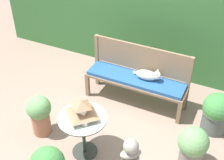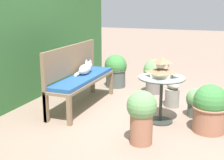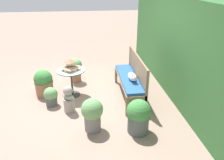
{
  "view_description": "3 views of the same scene",
  "coord_description": "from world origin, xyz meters",
  "views": [
    {
      "loc": [
        1.53,
        -2.9,
        3.45
      ],
      "look_at": [
        -0.15,
        0.61,
        0.59
      ],
      "focal_mm": 50.0,
      "sensor_mm": 36.0,
      "label": 1
    },
    {
      "loc": [
        -4.26,
        -1.22,
        1.67
      ],
      "look_at": [
        0.08,
        0.43,
        0.5
      ],
      "focal_mm": 50.0,
      "sensor_mm": 36.0,
      "label": 2
    },
    {
      "loc": [
        4.63,
        -0.02,
        2.59
      ],
      "look_at": [
        0.17,
        0.55,
        0.47
      ],
      "focal_mm": 35.0,
      "sensor_mm": 36.0,
      "label": 3
    }
  ],
  "objects": [
    {
      "name": "potted_plant_path_edge",
      "position": [
        -0.88,
        -0.31,
        0.37
      ],
      "size": [
        0.36,
        0.36,
        0.66
      ],
      "color": "#9E664C",
      "rests_on": "ground"
    },
    {
      "name": "cat",
      "position": [
        0.3,
        0.99,
        0.59
      ],
      "size": [
        0.48,
        0.18,
        0.22
      ],
      "rotation": [
        0.0,
        0.0,
        0.07
      ],
      "color": "silver",
      "rests_on": "garden_bench"
    },
    {
      "name": "garden_bust",
      "position": [
        0.61,
        -0.42,
        0.28
      ],
      "size": [
        0.32,
        0.31,
        0.59
      ],
      "rotation": [
        0.0,
        0.0,
        0.72
      ],
      "color": "gray",
      "rests_on": "ground"
    },
    {
      "name": "potted_plant_table_far",
      "position": [
        0.3,
        -0.83,
        0.22
      ],
      "size": [
        0.31,
        0.31,
        0.43
      ],
      "color": "#4C5651",
      "rests_on": "ground"
    },
    {
      "name": "garden_bench",
      "position": [
        0.11,
        0.95,
        0.43
      ],
      "size": [
        1.67,
        0.43,
        0.5
      ],
      "color": "#7F664C",
      "rests_on": "ground"
    },
    {
      "name": "bench_backrest",
      "position": [
        0.11,
        1.14,
        0.72
      ],
      "size": [
        1.67,
        0.06,
        1.0
      ],
      "color": "#7F664C",
      "rests_on": "ground"
    },
    {
      "name": "ground",
      "position": [
        0.0,
        0.0,
        0.0
      ],
      "size": [
        30.0,
        30.0,
        0.0
      ],
      "primitive_type": "plane",
      "color": "gray"
    },
    {
      "name": "pagoda_birdhouse",
      "position": [
        -0.1,
        -0.38,
        0.78
      ],
      "size": [
        0.36,
        0.36,
        0.28
      ],
      "color": "beige",
      "rests_on": "patio_table"
    },
    {
      "name": "potted_plant_bench_left",
      "position": [
        1.45,
        0.87,
        0.34
      ],
      "size": [
        0.44,
        0.44,
        0.65
      ],
      "color": "#4C5651",
      "rests_on": "ground"
    },
    {
      "name": "potted_plant_bench_right",
      "position": [
        -0.22,
        -1.05,
        0.32
      ],
      "size": [
        0.45,
        0.45,
        0.64
      ],
      "color": "#9E664C",
      "rests_on": "ground"
    },
    {
      "name": "patio_table",
      "position": [
        -0.1,
        -0.38,
        0.52
      ],
      "size": [
        0.65,
        0.65,
        0.66
      ],
      "color": "#2D332D",
      "rests_on": "ground"
    },
    {
      "name": "potted_plant_hedge_corner",
      "position": [
        1.28,
        0.04,
        0.35
      ],
      "size": [
        0.41,
        0.41,
        0.64
      ],
      "color": "slate",
      "rests_on": "ground"
    },
    {
      "name": "foliage_hedge_back",
      "position": [
        0.0,
        2.44,
        1.13
      ],
      "size": [
        6.4,
        1.07,
        2.25
      ],
      "primitive_type": "cube",
      "color": "#336633",
      "rests_on": "ground"
    }
  ]
}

